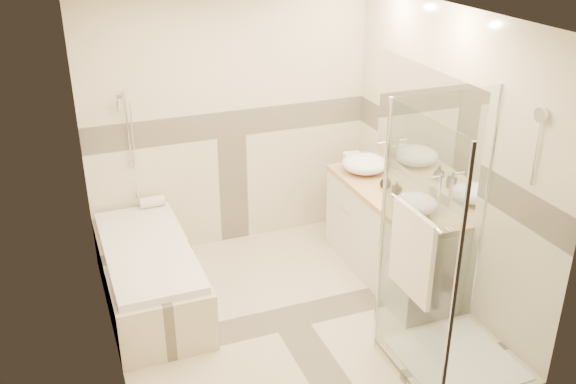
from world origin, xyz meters
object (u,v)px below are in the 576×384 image
object	(u,v)px
vessel_sink_near	(365,163)
amenity_bottle_a	(397,189)
vanity	(390,235)
vessel_sink_far	(416,203)
amenity_bottle_b	(386,181)
shower_enclosure	(442,310)
bathtub	(149,272)

from	to	relation	value
vessel_sink_near	amenity_bottle_a	world-z (taller)	vessel_sink_near
vanity	amenity_bottle_a	bearing A→B (deg)	-103.11
vessel_sink_near	amenity_bottle_a	bearing A→B (deg)	-90.00
vessel_sink_near	vessel_sink_far	bearing A→B (deg)	-90.00
vessel_sink_far	amenity_bottle_a	size ratio (longest dim) A/B	2.50
amenity_bottle_a	amenity_bottle_b	bearing A→B (deg)	90.00
vanity	shower_enclosure	world-z (taller)	shower_enclosure
vanity	amenity_bottle_b	world-z (taller)	amenity_bottle_b
amenity_bottle_b	vessel_sink_near	bearing A→B (deg)	90.00
amenity_bottle_a	amenity_bottle_b	world-z (taller)	amenity_bottle_a
vessel_sink_far	amenity_bottle_a	distance (m)	0.31
amenity_bottle_a	amenity_bottle_b	xyz separation A→B (m)	(0.00, 0.20, -0.01)
shower_enclosure	vessel_sink_far	distance (m)	1.01
vessel_sink_near	amenity_bottle_b	size ratio (longest dim) A/B	3.28
bathtub	amenity_bottle_b	size ratio (longest dim) A/B	12.85
shower_enclosure	bathtub	bearing A→B (deg)	138.90
vessel_sink_far	amenity_bottle_b	distance (m)	0.51
bathtub	vessel_sink_far	xyz separation A→B (m)	(2.13, -0.74, 0.62)
vanity	vessel_sink_near	world-z (taller)	vessel_sink_near
bathtub	amenity_bottle_b	bearing A→B (deg)	-6.38
bathtub	vessel_sink_far	distance (m)	2.34
bathtub	vanity	bearing A→B (deg)	-9.25
bathtub	amenity_bottle_a	size ratio (longest dim) A/B	11.44
shower_enclosure	vessel_sink_near	distance (m)	1.86
bathtub	vanity	distance (m)	2.18
vessel_sink_far	amenity_bottle_b	xyz separation A→B (m)	(0.00, 0.51, -0.01)
shower_enclosure	vessel_sink_far	xyz separation A→B (m)	(0.27, 0.88, 0.42)
amenity_bottle_b	bathtub	bearing A→B (deg)	173.62
vessel_sink_far	amenity_bottle_a	bearing A→B (deg)	90.00
bathtub	amenity_bottle_a	distance (m)	2.26
vessel_sink_far	vessel_sink_near	bearing A→B (deg)	90.00
vessel_sink_far	vanity	bearing A→B (deg)	87.09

